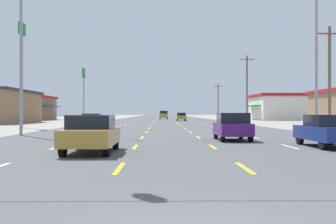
{
  "coord_description": "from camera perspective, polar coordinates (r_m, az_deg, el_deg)",
  "views": [
    {
      "loc": [
        -0.6,
        -5.17,
        1.56
      ],
      "look_at": [
        0.25,
        46.37,
        1.62
      ],
      "focal_mm": 46.74,
      "sensor_mm": 36.0,
      "label": 1
    }
  ],
  "objects": [
    {
      "name": "utility_pole_right_row_2",
      "position": [
        106.94,
        6.56,
        1.49
      ],
      "size": [
        2.2,
        0.26,
        8.55
      ],
      "color": "brown",
      "rests_on": "ground"
    },
    {
      "name": "utility_pole_right_row_1",
      "position": [
        69.52,
        10.26,
        3.13
      ],
      "size": [
        2.2,
        0.26,
        10.48
      ],
      "color": "brown",
      "rests_on": "ground"
    },
    {
      "name": "lane_markings",
      "position": [
        109.68,
        -0.63,
        -0.88
      ],
      "size": [
        10.64,
        227.6,
        0.01
      ],
      "color": "white",
      "rests_on": "ground"
    },
    {
      "name": "utility_pole_right_row_0",
      "position": [
        38.67,
        20.32,
        4.36
      ],
      "size": [
        2.2,
        0.26,
        8.7
      ],
      "color": "brown",
      "rests_on": "ground"
    },
    {
      "name": "sedan_far_left_midfar",
      "position": [
        42.47,
        -9.88,
        -1.15
      ],
      "size": [
        1.8,
        4.5,
        1.46
      ],
      "color": "#4C196B",
      "rests_on": "ground"
    },
    {
      "name": "hatchback_inner_right_far",
      "position": [
        82.67,
        1.74,
        -0.61
      ],
      "size": [
        1.72,
        3.9,
        1.54
      ],
      "color": "#B28C33",
      "rests_on": "ground"
    },
    {
      "name": "storefront_left_row_2",
      "position": [
        94.19,
        -18.1,
        0.53
      ],
      "size": [
        10.53,
        17.61,
        5.03
      ],
      "color": "#8C6B4C",
      "rests_on": "ground"
    },
    {
      "name": "pole_sign_left_row_1",
      "position": [
        47.26,
        -18.51,
        7.27
      ],
      "size": [
        0.24,
        1.79,
        10.7
      ],
      "color": "gray",
      "rests_on": "ground"
    },
    {
      "name": "sedan_inner_left_nearest",
      "position": [
        17.18,
        -9.95,
        -2.75
      ],
      "size": [
        1.8,
        4.5,
        1.46
      ],
      "color": "#B28C33",
      "rests_on": "ground"
    },
    {
      "name": "streetlight_right_row_0",
      "position": [
        31.99,
        18.24,
        7.4
      ],
      "size": [
        3.56,
        0.26,
        10.02
      ],
      "color": "gray",
      "rests_on": "ground"
    },
    {
      "name": "lot_apron_left",
      "position": [
        75.17,
        -19.69,
        -1.25
      ],
      "size": [
        28.0,
        440.0,
        0.01
      ],
      "primitive_type": "cube",
      "color": "gray",
      "rests_on": "ground"
    },
    {
      "name": "ground_plane",
      "position": [
        71.19,
        -0.46,
        -1.32
      ],
      "size": [
        572.0,
        572.0,
        0.0
      ],
      "primitive_type": "plane",
      "color": "#4C4C4F"
    },
    {
      "name": "suv_center_turn_farther",
      "position": [
        104.85,
        -0.57,
        -0.36
      ],
      "size": [
        1.98,
        4.9,
        1.98
      ],
      "color": "#B28C33",
      "rests_on": "ground"
    },
    {
      "name": "pole_sign_left_row_2",
      "position": [
        76.85,
        -10.94,
        3.9
      ],
      "size": [
        0.24,
        1.87,
        9.21
      ],
      "color": "gray",
      "rests_on": "ground"
    },
    {
      "name": "sedan_far_right_near",
      "position": [
        20.97,
        20.12,
        -2.26
      ],
      "size": [
        1.8,
        4.5,
        1.46
      ],
      "color": "navy",
      "rests_on": "ground"
    },
    {
      "name": "streetlight_left_row_0",
      "position": [
        31.6,
        -17.7,
        8.04
      ],
      "size": [
        4.98,
        0.26,
        10.26
      ],
      "color": "gray",
      "rests_on": "ground"
    },
    {
      "name": "lot_apron_right",
      "position": [
        75.56,
        18.66,
        -1.24
      ],
      "size": [
        28.0,
        440.0,
        0.01
      ],
      "primitive_type": "cube",
      "color": "gray",
      "rests_on": "ground"
    },
    {
      "name": "hatchback_inner_right_mid",
      "position": [
        24.6,
        8.39,
        -1.87
      ],
      "size": [
        1.72,
        3.9,
        1.54
      ],
      "color": "#4C196B",
      "rests_on": "ground"
    },
    {
      "name": "storefront_right_row_2",
      "position": [
        93.91,
        15.25,
        0.62
      ],
      "size": [
        14.86,
        14.32,
        5.33
      ],
      "color": "silver",
      "rests_on": "ground"
    }
  ]
}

